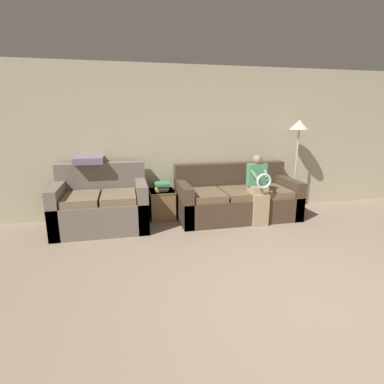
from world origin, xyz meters
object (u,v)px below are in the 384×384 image
(couch_side, at_px, (102,206))
(floor_lamp, at_px, (299,135))
(child_left_seated, at_px, (259,187))
(throw_pillow, at_px, (89,160))
(couch_main, at_px, (236,199))
(book_stack, at_px, (162,186))
(side_shelf, at_px, (162,204))

(couch_side, distance_m, floor_lamp, 3.60)
(child_left_seated, xyz_separation_m, throw_pillow, (-2.63, 0.69, 0.42))
(child_left_seated, bearing_deg, throw_pillow, 165.21)
(couch_main, height_order, couch_side, couch_side)
(floor_lamp, relative_size, throw_pillow, 3.65)
(couch_side, relative_size, child_left_seated, 1.25)
(child_left_seated, distance_m, floor_lamp, 1.38)
(child_left_seated, distance_m, book_stack, 1.60)
(side_shelf, xyz_separation_m, floor_lamp, (2.47, -0.04, 1.14))
(couch_main, relative_size, couch_side, 1.45)
(side_shelf, relative_size, floor_lamp, 0.30)
(book_stack, distance_m, throw_pillow, 1.24)
(child_left_seated, xyz_separation_m, floor_lamp, (0.99, 0.57, 0.79))
(book_stack, relative_size, throw_pillow, 0.70)
(couch_main, distance_m, floor_lamp, 1.63)
(child_left_seated, xyz_separation_m, side_shelf, (-1.48, 0.61, -0.36))
(side_shelf, height_order, book_stack, book_stack)
(child_left_seated, height_order, side_shelf, child_left_seated)
(child_left_seated, xyz_separation_m, book_stack, (-1.48, 0.61, -0.04))
(book_stack, bearing_deg, floor_lamp, -1.02)
(couch_side, xyz_separation_m, side_shelf, (0.98, 0.24, -0.10))
(couch_main, relative_size, child_left_seated, 1.81)
(throw_pillow, bearing_deg, couch_main, -6.67)
(throw_pillow, bearing_deg, child_left_seated, -14.79)
(couch_side, distance_m, book_stack, 1.03)
(couch_main, bearing_deg, couch_side, -178.82)
(floor_lamp, bearing_deg, book_stack, 178.98)
(couch_main, xyz_separation_m, throw_pillow, (-2.41, 0.28, 0.72))
(couch_side, relative_size, side_shelf, 2.85)
(child_left_seated, height_order, throw_pillow, child_left_seated)
(couch_side, bearing_deg, child_left_seated, -8.47)
(couch_side, height_order, child_left_seated, child_left_seated)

